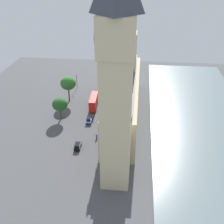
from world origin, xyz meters
TOP-DOWN VIEW (x-y plane):
  - ground_plane at (0.00, 0.00)m, footprint 126.61×126.61m
  - river_thames at (-30.20, 0.00)m, footprint 36.21×113.95m
  - parliament_building at (-1.99, -1.58)m, footprint 10.53×56.56m
  - clock_tower at (-2.26, 35.10)m, footprint 8.02×8.02m
  - double_decker_bus_opposite_hall at (9.99, -5.01)m, footprint 3.00×10.60m
  - car_blue_near_tower at (9.90, 6.05)m, footprint 2.18×4.67m
  - car_black_far_end at (10.65, 22.01)m, footprint 2.00×4.11m
  - pedestrian_leading at (5.57, 16.26)m, footprint 0.71×0.67m
  - plane_tree_under_trees at (20.47, 4.72)m, footprint 5.47×5.47m
  - plane_tree_trailing at (20.93, -9.91)m, footprint 6.16×6.16m
  - street_lamp_by_river_gate at (20.58, -23.15)m, footprint 0.56×0.56m

SIDE VIEW (x-z plane):
  - ground_plane at x=0.00m, z-range 0.00..0.00m
  - river_thames at x=-30.20m, z-range 0.00..0.25m
  - pedestrian_leading at x=5.57m, z-range -0.08..1.60m
  - car_black_far_end at x=10.65m, z-range 0.01..1.75m
  - car_blue_near_tower at x=9.90m, z-range 0.02..1.76m
  - double_decker_bus_opposite_hall at x=9.99m, z-range 0.26..5.01m
  - street_lamp_by_river_gate at x=20.58m, z-range 1.30..8.06m
  - plane_tree_under_trees at x=20.47m, z-range 1.74..9.93m
  - plane_tree_trailing at x=20.93m, z-range 2.52..12.87m
  - parliament_building at x=-1.99m, z-range -5.79..22.50m
  - clock_tower at x=-2.26m, z-range 0.98..57.41m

